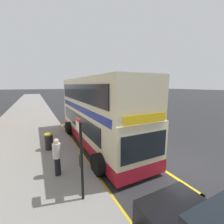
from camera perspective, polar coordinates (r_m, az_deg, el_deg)
The scene contains 8 objects.
ground_plane at distance 37.34m, azimuth -17.56°, elevation 3.55°, with size 260.00×260.00×0.00m, color #28282B.
pavement_near at distance 36.85m, azimuth -28.36°, elevation 2.84°, with size 6.00×76.00×0.14m, color gray.
double_decker_bus at distance 10.27m, azimuth -5.83°, elevation -0.59°, with size 3.19×10.18×4.40m.
bus_bay_markings at distance 10.64m, azimuth -5.03°, elevation -11.75°, with size 3.13×12.81×0.01m.
bus_stop_sign at distance 5.23m, azimuth -11.67°, elevation -15.08°, with size 0.09×0.51×2.75m.
parked_car_navy_across at distance 54.39m, azimuth -15.81°, elevation 6.40°, with size 2.09×4.20×1.62m.
pedestrian_waiting_near_sign at distance 7.03m, azimuth -20.03°, elevation -15.18°, with size 0.34×0.34×1.64m.
litter_bin at distance 9.98m, azimuth -22.65°, elevation -10.18°, with size 0.49×0.49×0.98m.
Camera 1 is at (-6.10, -4.63, 3.96)m, focal length 24.25 mm.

